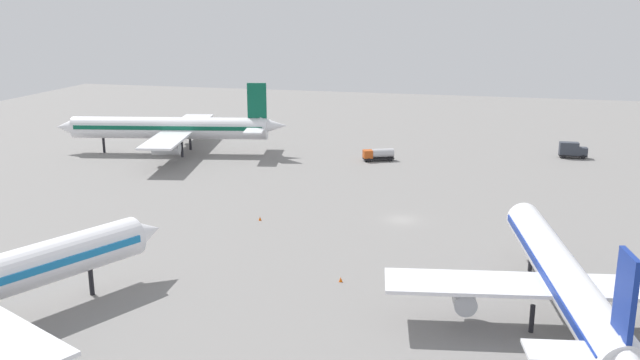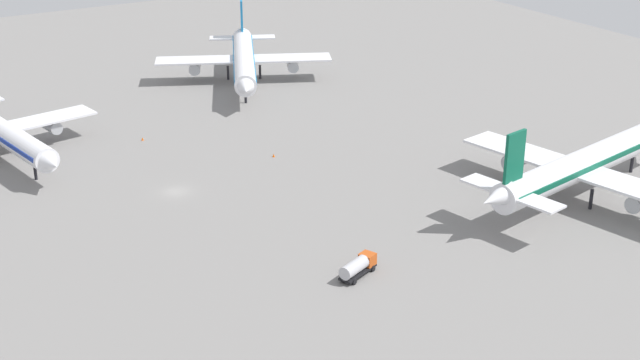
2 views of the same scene
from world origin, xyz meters
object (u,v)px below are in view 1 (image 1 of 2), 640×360
airplane_taxiing (563,277)px  fuel_truck (378,154)px  catering_truck (572,150)px  airplane_at_gate (172,128)px  safety_cone_near_gate (260,218)px  safety_cone_far_side (341,279)px

airplane_taxiing → fuel_truck: size_ratio=6.86×
airplane_taxiing → catering_truck: airplane_taxiing is taller
airplane_taxiing → catering_truck: 81.21m
airplane_at_gate → safety_cone_near_gate: bearing=118.6°
airplane_taxiing → catering_truck: (80.63, -9.16, -3.28)m
airplane_at_gate → safety_cone_far_side: bearing=118.8°
catering_truck → safety_cone_near_gate: bearing=-135.2°
safety_cone_near_gate → safety_cone_far_side: bearing=-139.9°
airplane_at_gate → safety_cone_near_gate: (-40.08, -33.20, -5.25)m
safety_cone_far_side → airplane_at_gate: bearing=39.8°
catering_truck → safety_cone_near_gate: 74.97m
airplane_at_gate → airplane_taxiing: 98.24m
fuel_truck → airplane_taxiing: bearing=90.7°
airplane_taxiing → safety_cone_far_side: bearing=69.3°
airplane_taxiing → safety_cone_near_gate: (24.65, 40.69, -4.68)m
airplane_at_gate → safety_cone_far_side: (-59.94, -49.91, -5.25)m
fuel_truck → safety_cone_far_side: (-63.45, -5.79, -1.09)m
safety_cone_near_gate → fuel_truck: bearing=-14.1°
catering_truck → airplane_at_gate: bearing=-172.6°
airplane_taxiing → airplane_at_gate: bearing=39.4°
airplane_at_gate → catering_truck: bearing=179.8°
airplane_at_gate → catering_truck: airplane_at_gate is taller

